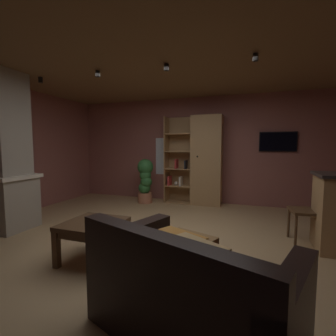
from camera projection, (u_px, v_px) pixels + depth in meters
The scene contains 17 objects.
floor at pixel (159, 245), 3.40m from camera, with size 6.51×5.59×0.02m, color tan.
wall_back at pixel (200, 150), 5.95m from camera, with size 6.63×0.06×2.57m, color #8E544C.
ceiling at pixel (158, 55), 3.17m from camera, with size 6.51×5.59×0.02m, color brown.
window_pane_back at pixel (168, 156), 6.19m from camera, with size 0.68×0.01×0.94m, color white.
stone_fireplace at pixel (2, 160), 3.98m from camera, with size 0.96×0.75×2.57m.
bookshelf_cabinet at pixel (203, 161), 5.67m from camera, with size 1.36×0.41×2.09m.
leather_couch at pixel (191, 294), 1.76m from camera, with size 1.66×1.32×0.84m.
coffee_table at pixel (94, 229), 2.90m from camera, with size 0.66×0.67×0.48m.
table_book_0 at pixel (96, 220), 2.93m from camera, with size 0.14×0.09×0.02m, color #387247.
table_book_1 at pixel (95, 220), 2.85m from camera, with size 0.11×0.09×0.03m, color #2D4C8C.
dining_chair at pixel (313, 207), 3.40m from camera, with size 0.47×0.47×0.92m.
potted_floor_plant at pixel (145, 179), 5.89m from camera, with size 0.39×0.40×1.07m.
wall_mounted_tv at pixel (278, 142), 5.30m from camera, with size 0.77×0.06×0.43m.
track_light_spot_0 at pixel (41, 80), 4.06m from camera, with size 0.07×0.07×0.09m, color black.
track_light_spot_1 at pixel (98, 74), 3.71m from camera, with size 0.07×0.07×0.09m, color black.
track_light_spot_2 at pixel (166, 67), 3.41m from camera, with size 0.07×0.07×0.09m, color black.
track_light_spot_3 at pixel (256, 57), 3.03m from camera, with size 0.07×0.07×0.09m, color black.
Camera 1 is at (1.19, -3.07, 1.38)m, focal length 25.73 mm.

